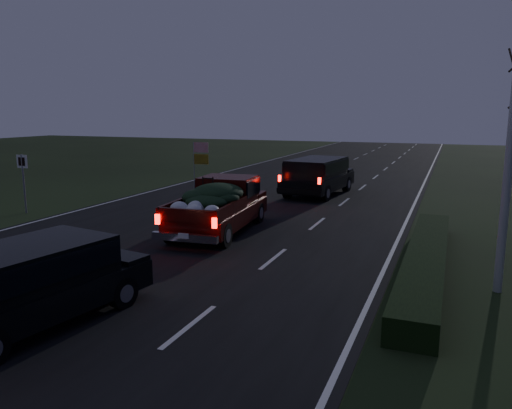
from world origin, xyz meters
The scene contains 7 objects.
ground centered at (0.00, 0.00, 0.00)m, with size 120.00×120.00×0.00m, color black.
road_asphalt centered at (0.00, 0.00, 0.01)m, with size 14.00×120.00×0.02m, color black.
hedge_row centered at (7.80, 3.00, 0.30)m, with size 1.00×10.00×0.60m, color black.
route_sign centered at (-8.50, 5.00, 1.66)m, with size 0.55×0.08×2.50m.
pickup_truck centered at (0.64, 5.00, 1.07)m, with size 2.54×5.59×2.85m.
lead_suv centered at (1.86, 14.05, 1.16)m, with size 2.72×5.54×1.54m.
rear_suv centered at (0.63, -3.69, 1.03)m, with size 2.72×5.00×1.36m.
Camera 1 is at (8.32, -10.74, 4.27)m, focal length 35.00 mm.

